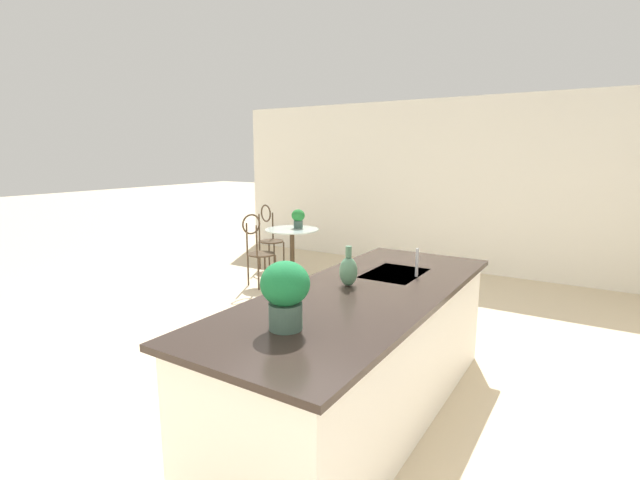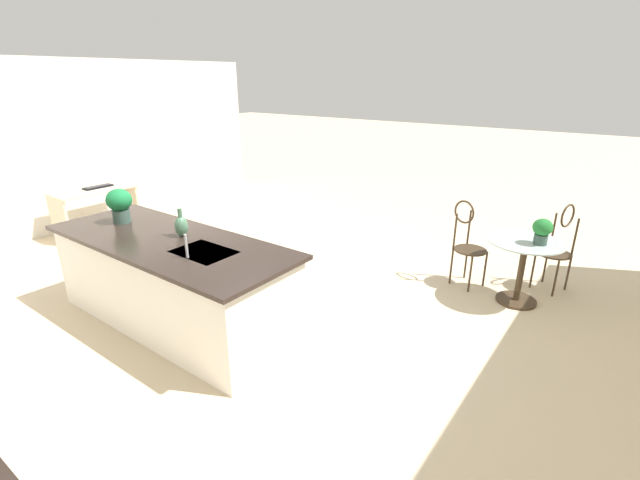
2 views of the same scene
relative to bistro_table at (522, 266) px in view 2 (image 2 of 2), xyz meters
The scene contains 12 objects.
ground_plane 3.03m from the bistro_table, 35.08° to the left, with size 40.00×40.00×0.00m, color beige.
wall_right 6.99m from the bistro_table, 14.40° to the left, with size 0.12×7.80×2.70m, color silver.
kitchen_island 3.77m from the bistro_table, 43.07° to the left, with size 2.80×1.06×0.92m.
bistro_table is the anchor object (origin of this frame).
chair_near_window 0.69m from the bistro_table, ahead, with size 0.52×0.48×1.04m.
chair_by_island 0.68m from the bistro_table, 111.05° to the right, with size 0.48×0.52×1.04m.
sink_faucet 3.58m from the bistro_table, 51.31° to the left, with size 0.02×0.02×0.22m, color #B2B5BA.
writing_desk 6.31m from the bistro_table, 14.63° to the left, with size 0.60×1.20×0.74m.
keyboard 6.31m from the bistro_table, 13.70° to the left, with size 0.16×0.44×0.03m.
potted_plant_on_table 0.48m from the bistro_table, behind, with size 0.20×0.20×0.28m.
potted_plant_counter_far 4.46m from the bistro_table, 35.15° to the left, with size 0.27×0.27×0.37m.
vase_on_counter 3.68m from the bistro_table, 41.93° to the left, with size 0.13×0.13×0.29m.
Camera 2 is at (-3.32, 3.22, 2.42)m, focal length 24.79 mm.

